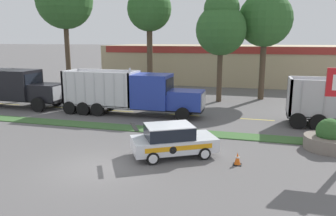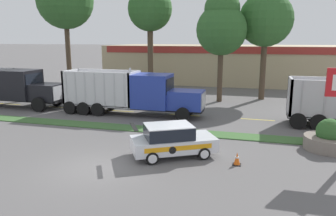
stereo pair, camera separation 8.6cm
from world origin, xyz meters
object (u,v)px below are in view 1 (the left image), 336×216
Objects in this scene: dump_truck_mid at (143,95)px; rally_car at (172,140)px; stone_planter at (329,138)px; traffic_cone at (238,159)px; dump_truck_trail at (8,88)px.

dump_truck_mid reaches higher than rally_car.
stone_planter reaches higher than traffic_cone.
dump_truck_mid reaches higher than dump_truck_trail.
dump_truck_mid is 9.21m from rally_car.
rally_car is (4.43, -8.04, -0.78)m from dump_truck_mid.
dump_truck_mid reaches higher than stone_planter.
dump_truck_trail is (-12.25, 0.09, 0.02)m from dump_truck_mid.
dump_truck_mid is 18.17× the size of traffic_cone.
dump_truck_trail is 2.66× the size of rally_car.
dump_truck_trail is 20.07× the size of traffic_cone.
dump_truck_mid is 0.91× the size of dump_truck_trail.
traffic_cone is at bearing -141.85° from stone_planter.
dump_truck_mid is at bearing -0.41° from dump_truck_trail.
stone_planter reaches higher than rally_car.
dump_truck_mid is 13.14m from stone_planter.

